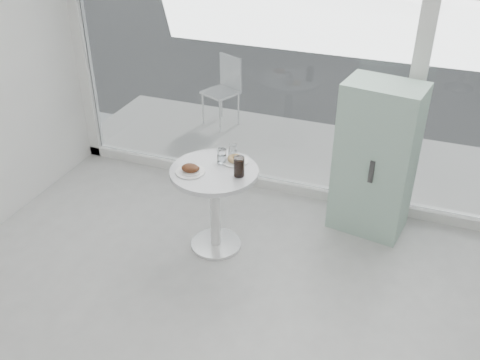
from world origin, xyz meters
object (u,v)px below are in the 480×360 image
at_px(mint_cabinet, 375,160).
at_px(plate_donut, 235,160).
at_px(patio_chair, 225,86).
at_px(plate_fritter, 191,169).
at_px(water_tumbler_a, 222,157).
at_px(main_table, 215,193).
at_px(water_tumbler_b, 233,152).
at_px(cola_glass, 239,167).

bearing_deg(mint_cabinet, plate_donut, -141.37).
distance_m(patio_chair, plate_fritter, 2.51).
distance_m(plate_fritter, water_tumbler_a, 0.29).
bearing_deg(main_table, patio_chair, 110.20).
height_order(water_tumbler_a, water_tumbler_b, water_tumbler_a).
distance_m(water_tumbler_a, cola_glass, 0.26).
bearing_deg(water_tumbler_b, water_tumbler_a, -115.09).
distance_m(mint_cabinet, water_tumbler_a, 1.34).
height_order(plate_fritter, water_tumbler_a, water_tumbler_a).
bearing_deg(patio_chair, mint_cabinet, -12.00).
distance_m(patio_chair, water_tumbler_a, 2.34).
bearing_deg(plate_fritter, patio_chair, 106.01).
xyz_separation_m(plate_fritter, plate_donut, (0.27, 0.28, -0.01)).
bearing_deg(cola_glass, plate_fritter, -166.97).
xyz_separation_m(water_tumbler_a, water_tumbler_b, (0.05, 0.11, -0.00)).
bearing_deg(main_table, mint_cabinet, 33.23).
distance_m(main_table, water_tumbler_b, 0.37).
distance_m(patio_chair, water_tumbler_b, 2.26).
bearing_deg(mint_cabinet, patio_chair, 152.66).
xyz_separation_m(water_tumbler_b, cola_glass, (0.16, -0.26, 0.03)).
bearing_deg(patio_chair, water_tumbler_a, -43.50).
bearing_deg(mint_cabinet, cola_glass, -130.91).
bearing_deg(cola_glass, water_tumbler_a, 144.40).
distance_m(plate_donut, water_tumbler_b, 0.08).
relative_size(main_table, mint_cabinet, 0.56).
height_order(main_table, cola_glass, cola_glass).
distance_m(patio_chair, plate_donut, 2.33).
relative_size(patio_chair, water_tumbler_b, 6.99).
distance_m(water_tumbler_b, cola_glass, 0.30).
bearing_deg(mint_cabinet, water_tumbler_a, -141.59).
relative_size(patio_chair, cola_glass, 5.14).
relative_size(patio_chair, water_tumbler_a, 6.85).
bearing_deg(main_table, cola_glass, -4.75).
height_order(main_table, plate_fritter, plate_fritter).
height_order(mint_cabinet, patio_chair, mint_cabinet).
relative_size(plate_donut, water_tumbler_a, 1.76).
height_order(patio_chair, cola_glass, cola_glass).
xyz_separation_m(patio_chair, water_tumbler_b, (0.91, -2.05, 0.29)).
height_order(main_table, water_tumbler_a, water_tumbler_a).
xyz_separation_m(main_table, patio_chair, (-0.84, 2.29, -0.02)).
bearing_deg(water_tumbler_a, plate_fritter, -125.78).
bearing_deg(plate_fritter, main_table, 34.37).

